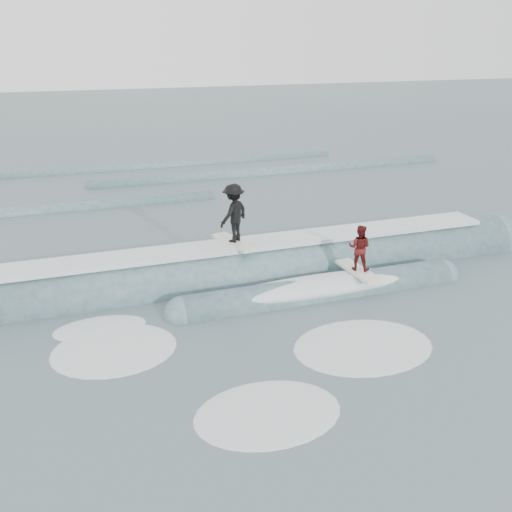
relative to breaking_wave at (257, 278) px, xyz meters
name	(u,v)px	position (x,y,z in m)	size (l,w,h in m)	color
ground	(287,324)	(-0.28, -3.34, -0.04)	(160.00, 160.00, 0.00)	#374C50
breaking_wave	(257,278)	(0.00, 0.00, 0.00)	(22.58, 3.94, 2.32)	#375B5E
surfer_black	(234,215)	(-0.70, 0.34, 2.20)	(1.43, 2.07, 2.03)	silver
surfer_red	(359,251)	(2.77, -1.86, 1.27)	(0.92, 2.03, 1.59)	silver
whitewater	(248,356)	(-1.88, -4.66, -0.04)	(10.24, 7.01, 0.10)	silver
far_swells	(167,183)	(-0.29, 14.31, -0.04)	(38.06, 8.65, 0.80)	#375B5E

